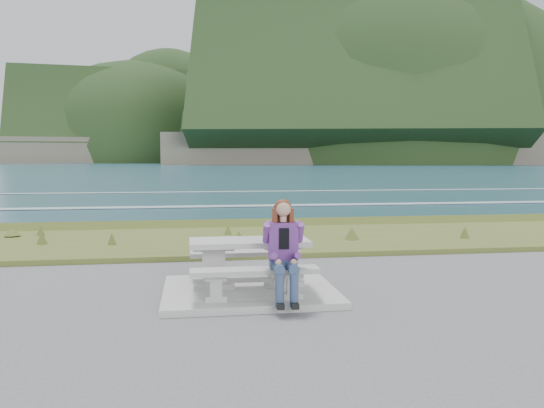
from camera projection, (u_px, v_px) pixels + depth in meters
name	position (u px, v px, depth m)	size (l,w,h in m)	color
concrete_slab	(249.00, 291.00, 8.12)	(2.60, 2.10, 0.10)	#A7A6A2
picnic_table	(249.00, 250.00, 8.06)	(1.80, 0.75, 0.75)	#A7A6A2
bench_landward	(255.00, 276.00, 7.39)	(1.80, 0.35, 0.45)	#A7A6A2
bench_seaward	(245.00, 257.00, 8.77)	(1.80, 0.35, 0.45)	#A7A6A2
grass_verge	(228.00, 243.00, 13.05)	(160.00, 4.50, 0.22)	#475A22
shore_drop	(221.00, 228.00, 15.90)	(160.00, 0.80, 2.20)	#6B5E50
ocean	(207.00, 219.00, 32.99)	(1600.00, 1600.00, 0.09)	#214B5F
headland_range	(431.00, 148.00, 427.72)	(729.83, 363.95, 215.76)	#6B5E50
seated_woman	(284.00, 265.00, 7.30)	(0.42, 0.72, 1.42)	#334B72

